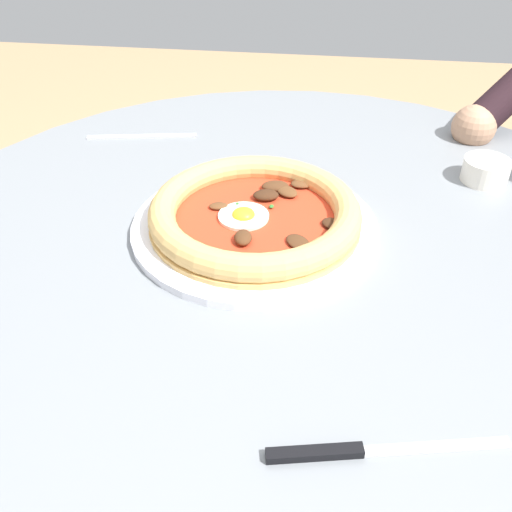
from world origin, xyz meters
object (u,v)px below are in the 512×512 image
(steak_knife, at_px, (352,451))
(fork_utensil, at_px, (142,136))
(pizza_on_plate, at_px, (255,217))
(dining_table, at_px, (286,325))
(ramekin_capers, at_px, (486,170))

(steak_knife, distance_m, fork_utensil, 0.65)
(pizza_on_plate, xyz_separation_m, fork_utensil, (-0.24, -0.22, -0.02))
(pizza_on_plate, bearing_deg, steak_knife, 21.44)
(dining_table, bearing_deg, pizza_on_plate, -118.55)
(steak_knife, height_order, fork_utensil, steak_knife)
(steak_knife, distance_m, ramekin_capers, 0.51)
(pizza_on_plate, distance_m, ramekin_capers, 0.35)
(fork_utensil, bearing_deg, steak_knife, 31.71)
(ramekin_capers, bearing_deg, fork_utensil, -98.05)
(dining_table, distance_m, fork_utensil, 0.40)
(pizza_on_plate, bearing_deg, fork_utensil, -137.86)
(ramekin_capers, bearing_deg, steak_knife, -21.13)
(ramekin_capers, bearing_deg, dining_table, -53.41)
(steak_knife, xyz_separation_m, ramekin_capers, (-0.48, 0.18, 0.01))
(dining_table, height_order, ramekin_capers, ramekin_capers)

